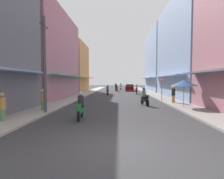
# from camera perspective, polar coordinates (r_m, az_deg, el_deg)

# --- Properties ---
(ground_plane) EXTENTS (119.85, 119.85, 0.00)m
(ground_plane) POSITION_cam_1_polar(r_m,az_deg,el_deg) (29.02, 2.05, -1.49)
(ground_plane) COLOR #38383A
(sidewalk_left) EXTENTS (2.14, 62.48, 0.12)m
(sidewalk_left) POSITION_cam_1_polar(r_m,az_deg,el_deg) (29.55, -8.75, -1.32)
(sidewalk_left) COLOR #ADA89E
(sidewalk_left) RESTS_ON ground
(sidewalk_right) EXTENTS (2.14, 62.48, 0.12)m
(sidewalk_right) POSITION_cam_1_polar(r_m,az_deg,el_deg) (29.52, 12.87, -1.37)
(sidewalk_right) COLOR #9E9991
(sidewalk_right) RESTS_ON ground
(building_left_mid) EXTENTS (7.05, 13.49, 10.82)m
(building_left_mid) POSITION_cam_1_polar(r_m,az_deg,el_deg) (24.62, -21.32, 10.16)
(building_left_mid) COLOR #B7727F
(building_left_mid) RESTS_ON ground
(building_left_far) EXTENTS (7.05, 9.53, 9.50)m
(building_left_far) POSITION_cam_1_polar(r_m,az_deg,el_deg) (36.01, -13.48, 6.83)
(building_left_far) COLOR #D88C4C
(building_left_far) RESTS_ON ground
(building_right_mid) EXTENTS (7.05, 13.92, 12.50)m
(building_right_mid) POSITION_cam_1_polar(r_m,az_deg,el_deg) (25.56, 24.60, 11.72)
(building_right_mid) COLOR #8CA5CC
(building_right_mid) RESTS_ON ground
(building_right_far) EXTENTS (7.05, 13.25, 12.55)m
(building_right_far) POSITION_cam_1_polar(r_m,az_deg,el_deg) (39.16, 16.47, 8.70)
(building_right_far) COLOR #8CA5CC
(building_right_far) RESTS_ON ground
(motorbike_black) EXTENTS (0.66, 1.78, 1.58)m
(motorbike_black) POSITION_cam_1_polar(r_m,az_deg,el_deg) (15.78, 10.53, -2.59)
(motorbike_black) COLOR black
(motorbike_black) RESTS_ON ground
(motorbike_silver) EXTENTS (0.55, 1.81, 1.58)m
(motorbike_silver) POSITION_cam_1_polar(r_m,az_deg,el_deg) (41.39, 1.14, 0.78)
(motorbike_silver) COLOR black
(motorbike_silver) RESTS_ON ground
(motorbike_white) EXTENTS (0.62, 1.79, 1.58)m
(motorbike_white) POSITION_cam_1_polar(r_m,az_deg,el_deg) (44.29, 2.84, 0.91)
(motorbike_white) COLOR black
(motorbike_white) RESTS_ON ground
(motorbike_red) EXTENTS (0.63, 1.79, 1.58)m
(motorbike_red) POSITION_cam_1_polar(r_m,az_deg,el_deg) (36.28, 1.52, 0.49)
(motorbike_red) COLOR black
(motorbike_red) RESTS_ON ground
(motorbike_maroon) EXTENTS (0.57, 1.80, 1.58)m
(motorbike_maroon) POSITION_cam_1_polar(r_m,az_deg,el_deg) (29.37, 7.97, -0.08)
(motorbike_maroon) COLOR black
(motorbike_maroon) RESTS_ON ground
(motorbike_orange) EXTENTS (0.56, 1.80, 1.58)m
(motorbike_orange) POSITION_cam_1_polar(r_m,az_deg,el_deg) (26.49, -1.45, -0.37)
(motorbike_orange) COLOR black
(motorbike_orange) RESTS_ON ground
(motorbike_green) EXTENTS (0.55, 1.81, 1.58)m
(motorbike_green) POSITION_cam_1_polar(r_m,az_deg,el_deg) (10.22, -10.24, -5.51)
(motorbike_green) COLOR black
(motorbike_green) RESTS_ON ground
(parked_car) EXTENTS (2.15, 4.25, 1.45)m
(parked_car) POSITION_cam_1_polar(r_m,az_deg,el_deg) (38.39, 5.80, 0.66)
(parked_car) COLOR #8C0000
(parked_car) RESTS_ON ground
(pedestrian_crossing) EXTENTS (0.34, 0.34, 1.57)m
(pedestrian_crossing) POSITION_cam_1_polar(r_m,az_deg,el_deg) (10.77, -32.04, -5.06)
(pedestrian_crossing) COLOR #598C59
(pedestrian_crossing) RESTS_ON ground
(pedestrian_far) EXTENTS (0.44, 0.44, 1.64)m
(pedestrian_far) POSITION_cam_1_polar(r_m,az_deg,el_deg) (13.29, -21.42, -2.79)
(pedestrian_far) COLOR #598C59
(pedestrian_far) RESTS_ON ground
(pedestrian_midway) EXTENTS (0.44, 0.44, 1.77)m
(pedestrian_midway) POSITION_cam_1_polar(r_m,az_deg,el_deg) (17.62, 19.28, -1.19)
(pedestrian_midway) COLOR #BF8C3F
(pedestrian_midway) RESTS_ON ground
(vendor_umbrella) EXTENTS (2.10, 2.10, 2.23)m
(vendor_umbrella) POSITION_cam_1_polar(r_m,az_deg,el_deg) (15.19, 22.30, 1.94)
(vendor_umbrella) COLOR #99999E
(vendor_umbrella) RESTS_ON ground
(utility_pole) EXTENTS (0.20, 1.20, 6.32)m
(utility_pole) POSITION_cam_1_polar(r_m,az_deg,el_deg) (12.28, -21.01, 7.57)
(utility_pole) COLOR #4C4C4F
(utility_pole) RESTS_ON ground
(street_sign_no_entry) EXTENTS (0.07, 0.60, 2.65)m
(street_sign_no_entry) POSITION_cam_1_polar(r_m,az_deg,el_deg) (19.26, 15.86, 1.34)
(street_sign_no_entry) COLOR gray
(street_sign_no_entry) RESTS_ON ground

